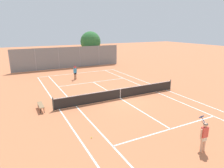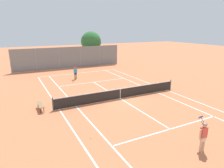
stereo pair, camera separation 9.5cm
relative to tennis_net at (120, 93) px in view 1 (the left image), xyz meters
name	(u,v)px [view 1 (the left image)]	position (x,y,z in m)	size (l,w,h in m)	color
ground_plane	(120,98)	(0.00, 0.00, -0.51)	(120.00, 120.00, 0.00)	#C67047
court_line_markings	(120,98)	(0.00, 0.00, -0.51)	(11.10, 23.90, 0.01)	white
tennis_net	(120,93)	(0.00, 0.00, 0.00)	(12.00, 0.10, 1.07)	#474C47
player_near_side	(204,135)	(-0.21, -8.91, 0.42)	(0.69, 0.73, 1.77)	#D8A884
player_far_left	(75,72)	(-1.46, 8.72, 0.42)	(0.55, 0.83, 1.77)	#936B4C
loose_tennis_ball_0	(110,101)	(-1.12, -0.12, -0.48)	(0.07, 0.07, 0.07)	#D1DB33
loose_tennis_ball_1	(153,89)	(4.50, 0.96, -0.48)	(0.07, 0.07, 0.07)	#D1DB33
loose_tennis_ball_2	(91,138)	(-4.85, -5.10, -0.48)	(0.07, 0.07, 0.07)	#D1DB33
courtside_bench	(41,105)	(-6.79, 0.54, -0.10)	(0.36, 1.50, 0.47)	olive
back_fence	(69,58)	(0.00, 16.22, 1.16)	(17.04, 0.08, 3.34)	gray
tree_behind_left	(91,42)	(4.68, 18.64, 3.26)	(3.53, 3.53, 5.62)	brown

